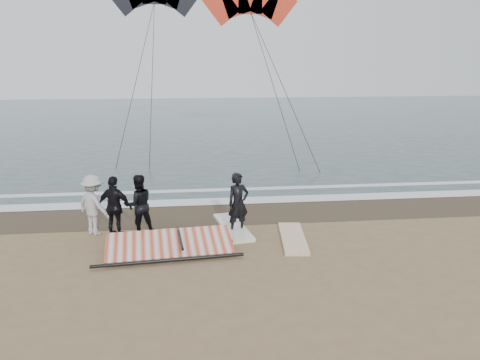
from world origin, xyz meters
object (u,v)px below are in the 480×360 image
object	(u,v)px
man_main	(238,203)
board_white	(293,238)
sail_rig	(168,245)
board_cream	(233,227)

from	to	relation	value
man_main	board_white	world-z (taller)	man_main
man_main	sail_rig	distance (m)	2.66
board_white	board_cream	xyz separation A→B (m)	(-1.75, 1.19, 0.00)
sail_rig	board_cream	bearing A→B (deg)	38.79
board_cream	sail_rig	distance (m)	2.64
board_white	board_cream	size ratio (longest dim) A/B	0.96
board_white	sail_rig	bearing A→B (deg)	-166.25
board_white	man_main	bearing A→B (deg)	159.84
man_main	board_white	bearing A→B (deg)	-47.15
board_cream	man_main	bearing A→B (deg)	-79.17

